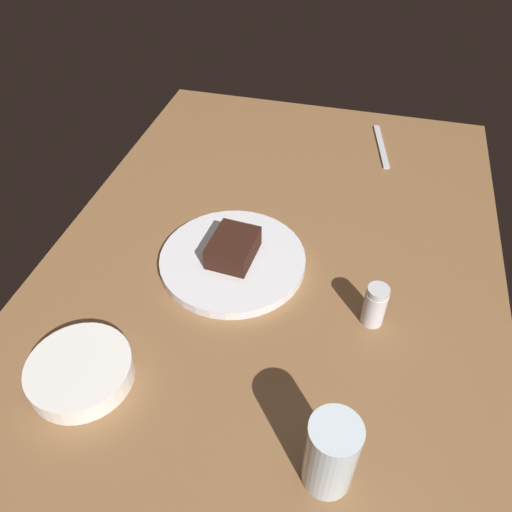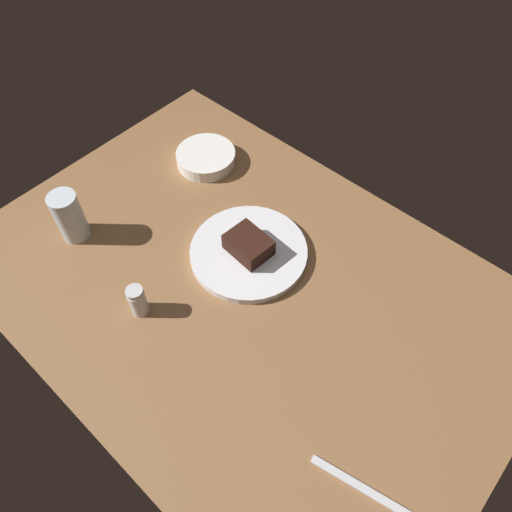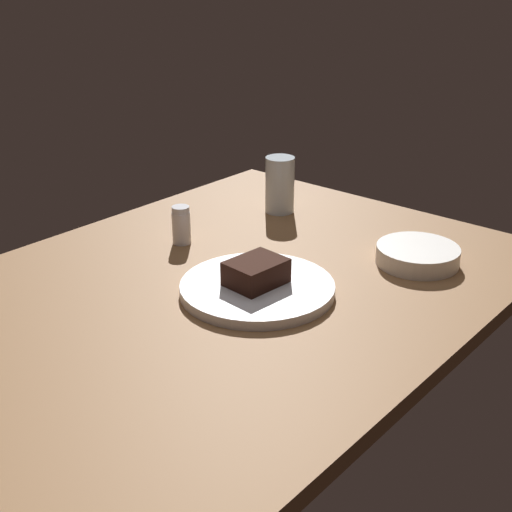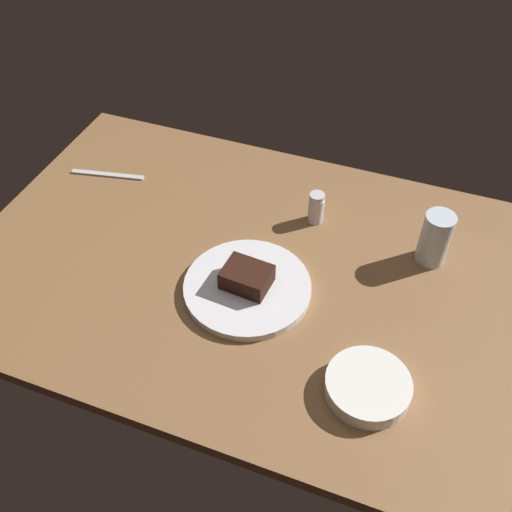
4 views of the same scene
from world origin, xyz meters
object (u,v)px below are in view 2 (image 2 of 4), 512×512
(chocolate_cake_slice, at_px, (249,245))
(salt_shaker, at_px, (138,301))
(water_glass, at_px, (69,216))
(butter_knife, at_px, (362,488))
(side_bowl, at_px, (206,158))
(dessert_plate, at_px, (249,252))

(chocolate_cake_slice, relative_size, salt_shaker, 1.24)
(chocolate_cake_slice, xyz_separation_m, salt_shaker, (0.07, 0.26, -0.00))
(water_glass, xyz_separation_m, butter_knife, (-0.82, 0.01, -0.06))
(butter_knife, bearing_deg, chocolate_cake_slice, -37.95)
(side_bowl, bearing_deg, chocolate_cake_slice, 152.48)
(chocolate_cake_slice, xyz_separation_m, side_bowl, (0.29, -0.15, -0.02))
(dessert_plate, height_order, chocolate_cake_slice, chocolate_cake_slice)
(dessert_plate, distance_m, butter_knife, 0.53)
(butter_knife, bearing_deg, water_glass, -12.38)
(water_glass, bearing_deg, dessert_plate, -146.63)
(chocolate_cake_slice, height_order, water_glass, water_glass)
(dessert_plate, relative_size, side_bowl, 1.72)
(water_glass, relative_size, side_bowl, 0.81)
(dessert_plate, height_order, salt_shaker, salt_shaker)
(dessert_plate, distance_m, water_glass, 0.42)
(water_glass, bearing_deg, side_bowl, -98.16)
(water_glass, bearing_deg, butter_knife, 179.30)
(salt_shaker, height_order, side_bowl, salt_shaker)
(butter_knife, bearing_deg, salt_shaker, -9.16)
(chocolate_cake_slice, distance_m, side_bowl, 0.33)
(salt_shaker, xyz_separation_m, butter_knife, (-0.55, -0.02, -0.04))
(side_bowl, relative_size, butter_knife, 0.82)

